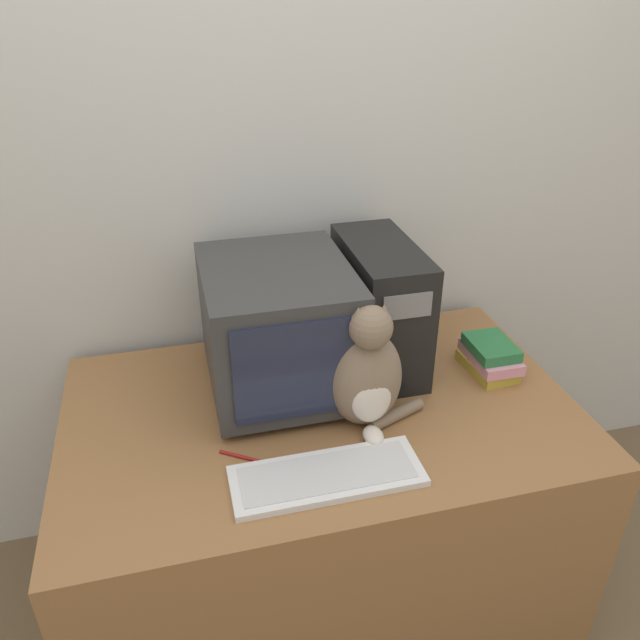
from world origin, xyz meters
TOP-DOWN VIEW (x-y plane):
  - wall_back at (0.00, 0.94)m, footprint 7.00×0.05m
  - desk at (0.00, 0.44)m, footprint 1.41×0.87m
  - crt_monitor at (-0.09, 0.57)m, footprint 0.40×0.48m
  - computer_tower at (0.23, 0.63)m, footprint 0.19×0.42m
  - keyboard at (-0.06, 0.16)m, footprint 0.46×0.17m
  - cat at (0.10, 0.34)m, footprint 0.27×0.20m
  - book_stack at (0.54, 0.49)m, footprint 0.13×0.20m
  - pen at (-0.23, 0.28)m, footprint 0.13×0.09m

SIDE VIEW (x-z plane):
  - desk at x=0.00m, z-range 0.00..0.76m
  - pen at x=-0.23m, z-range 0.76..0.77m
  - keyboard at x=-0.06m, z-range 0.76..0.78m
  - book_stack at x=0.54m, z-range 0.76..0.86m
  - cat at x=0.10m, z-range 0.73..1.10m
  - computer_tower at x=0.23m, z-range 0.76..1.14m
  - crt_monitor at x=-0.09m, z-range 0.76..1.14m
  - wall_back at x=0.00m, z-range 0.00..2.50m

